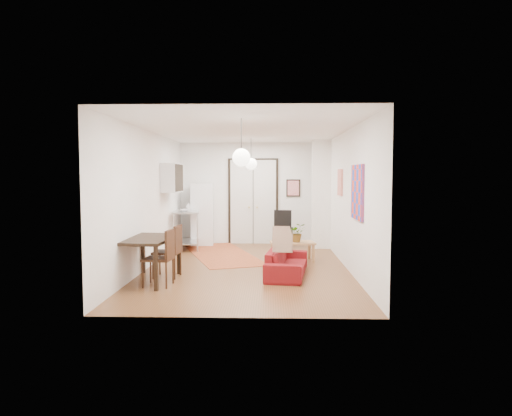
{
  "coord_description": "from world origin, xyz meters",
  "views": [
    {
      "loc": [
        0.47,
        -9.62,
        1.94
      ],
      "look_at": [
        0.18,
        0.24,
        1.25
      ],
      "focal_mm": 32.0,
      "sensor_mm": 36.0,
      "label": 1
    }
  ],
  "objects_px": {
    "dining_chair_near": "(168,246)",
    "black_side_chair": "(284,224)",
    "dining_chair_far": "(159,252)",
    "sofa": "(287,262)",
    "kitchen_counter": "(187,223)",
    "dining_table": "(149,243)",
    "fridge": "(202,214)",
    "coffee_table": "(292,244)"
  },
  "relations": [
    {
      "from": "fridge",
      "to": "dining_table",
      "type": "xyz_separation_m",
      "value": [
        -0.33,
        -4.51,
        -0.14
      ]
    },
    {
      "from": "coffee_table",
      "to": "dining_chair_far",
      "type": "height_order",
      "value": "dining_chair_far"
    },
    {
      "from": "dining_table",
      "to": "kitchen_counter",
      "type": "bearing_deg",
      "value": 89.94
    },
    {
      "from": "dining_table",
      "to": "dining_chair_far",
      "type": "height_order",
      "value": "dining_chair_far"
    },
    {
      "from": "dining_chair_far",
      "to": "black_side_chair",
      "type": "relative_size",
      "value": 0.97
    },
    {
      "from": "coffee_table",
      "to": "dining_chair_near",
      "type": "height_order",
      "value": "dining_chair_near"
    },
    {
      "from": "sofa",
      "to": "dining_chair_far",
      "type": "bearing_deg",
      "value": 117.83
    },
    {
      "from": "sofa",
      "to": "dining_table",
      "type": "distance_m",
      "value": 2.67
    },
    {
      "from": "coffee_table",
      "to": "dining_chair_far",
      "type": "bearing_deg",
      "value": -136.57
    },
    {
      "from": "kitchen_counter",
      "to": "dining_chair_near",
      "type": "xyz_separation_m",
      "value": [
        0.25,
        -3.37,
        -0.1
      ]
    },
    {
      "from": "coffee_table",
      "to": "sofa",
      "type": "bearing_deg",
      "value": -96.84
    },
    {
      "from": "dining_table",
      "to": "black_side_chair",
      "type": "relative_size",
      "value": 1.48
    },
    {
      "from": "dining_chair_near",
      "to": "black_side_chair",
      "type": "xyz_separation_m",
      "value": [
        2.36,
        3.84,
        0.02
      ]
    },
    {
      "from": "coffee_table",
      "to": "dining_table",
      "type": "distance_m",
      "value": 3.49
    },
    {
      "from": "dining_chair_near",
      "to": "kitchen_counter",
      "type": "bearing_deg",
      "value": -170.82
    },
    {
      "from": "dining_chair_far",
      "to": "black_side_chair",
      "type": "distance_m",
      "value": 5.12
    },
    {
      "from": "dining_chair_far",
      "to": "kitchen_counter",
      "type": "bearing_deg",
      "value": -171.55
    },
    {
      "from": "dining_chair_far",
      "to": "sofa",
      "type": "bearing_deg",
      "value": 114.78
    },
    {
      "from": "sofa",
      "to": "dining_chair_far",
      "type": "height_order",
      "value": "dining_chair_far"
    },
    {
      "from": "kitchen_counter",
      "to": "dining_chair_far",
      "type": "relative_size",
      "value": 1.41
    },
    {
      "from": "dining_chair_near",
      "to": "black_side_chair",
      "type": "bearing_deg",
      "value": 153.42
    },
    {
      "from": "dining_chair_near",
      "to": "black_side_chair",
      "type": "height_order",
      "value": "black_side_chair"
    },
    {
      "from": "kitchen_counter",
      "to": "dining_table",
      "type": "bearing_deg",
      "value": -98.06
    },
    {
      "from": "black_side_chair",
      "to": "fridge",
      "type": "bearing_deg",
      "value": 3.89
    },
    {
      "from": "sofa",
      "to": "dining_table",
      "type": "height_order",
      "value": "dining_table"
    },
    {
      "from": "sofa",
      "to": "dining_chair_near",
      "type": "height_order",
      "value": "dining_chair_near"
    },
    {
      "from": "kitchen_counter",
      "to": "black_side_chair",
      "type": "bearing_deg",
      "value": 2.4
    },
    {
      "from": "fridge",
      "to": "black_side_chair",
      "type": "distance_m",
      "value": 2.31
    },
    {
      "from": "sofa",
      "to": "dining_chair_far",
      "type": "xyz_separation_m",
      "value": [
        -2.31,
        -0.83,
        0.32
      ]
    },
    {
      "from": "coffee_table",
      "to": "dining_chair_near",
      "type": "xyz_separation_m",
      "value": [
        -2.5,
        -1.66,
        0.2
      ]
    },
    {
      "from": "fridge",
      "to": "kitchen_counter",
      "type": "bearing_deg",
      "value": -118.96
    },
    {
      "from": "sofa",
      "to": "dining_chair_near",
      "type": "xyz_separation_m",
      "value": [
        -2.31,
        -0.13,
        0.32
      ]
    },
    {
      "from": "sofa",
      "to": "dining_chair_near",
      "type": "distance_m",
      "value": 2.34
    },
    {
      "from": "dining_table",
      "to": "dining_chair_near",
      "type": "xyz_separation_m",
      "value": [
        0.25,
        0.45,
        -0.14
      ]
    },
    {
      "from": "dining_chair_near",
      "to": "black_side_chair",
      "type": "relative_size",
      "value": 0.97
    },
    {
      "from": "dining_table",
      "to": "black_side_chair",
      "type": "height_order",
      "value": "black_side_chair"
    },
    {
      "from": "black_side_chair",
      "to": "sofa",
      "type": "bearing_deg",
      "value": 98.5
    },
    {
      "from": "fridge",
      "to": "dining_chair_far",
      "type": "distance_m",
      "value": 4.77
    },
    {
      "from": "coffee_table",
      "to": "dining_chair_far",
      "type": "xyz_separation_m",
      "value": [
        -2.5,
        -2.36,
        0.2
      ]
    },
    {
      "from": "sofa",
      "to": "dining_chair_near",
      "type": "bearing_deg",
      "value": 101.32
    },
    {
      "from": "kitchen_counter",
      "to": "dining_table",
      "type": "relative_size",
      "value": 0.92
    },
    {
      "from": "kitchen_counter",
      "to": "dining_chair_near",
      "type": "height_order",
      "value": "kitchen_counter"
    }
  ]
}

